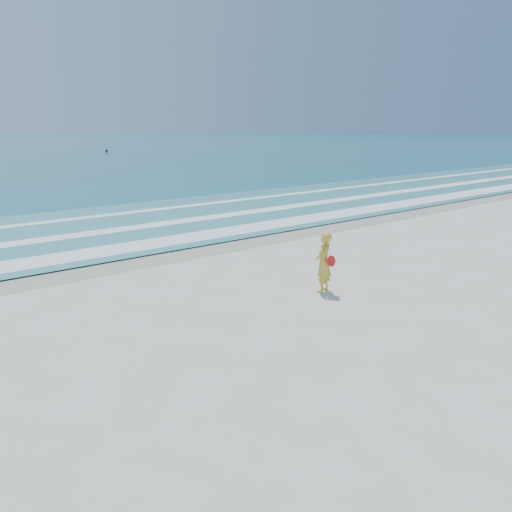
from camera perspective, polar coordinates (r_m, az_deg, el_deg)
ground at (r=9.47m, az=14.70°, el=-10.97°), size 400.00×400.00×0.00m
wet_sand at (r=16.16m, az=-11.37°, el=0.12°), size 400.00×2.40×0.00m
shallow at (r=20.64m, az=-17.70°, el=3.04°), size 400.00×10.00×0.01m
foam_near at (r=17.29m, az=-13.34°, el=1.16°), size 400.00×1.40×0.01m
foam_mid at (r=19.90m, az=-16.88°, el=2.71°), size 400.00×0.90×0.01m
foam_far at (r=22.96m, az=-19.93°, el=4.03°), size 400.00×0.60×0.01m
buoy at (r=75.08m, az=-16.71°, el=11.45°), size 0.36×0.36×0.36m
woman at (r=12.32m, az=7.73°, el=-0.75°), size 0.64×0.54×1.51m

